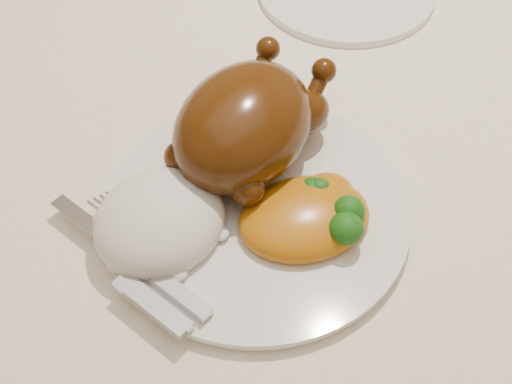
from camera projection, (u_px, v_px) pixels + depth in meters
floor at (255, 365)px, 1.38m from camera, size 4.00×4.00×0.00m
dining_table at (254, 122)px, 0.87m from camera, size 1.60×0.90×0.76m
tablecloth at (254, 76)px, 0.81m from camera, size 1.73×1.03×0.18m
dinner_plate at (256, 210)px, 0.65m from camera, size 0.34×0.34×0.01m
roast_chicken at (246, 123)px, 0.64m from camera, size 0.20×0.17×0.10m
rice_mound at (160, 221)px, 0.62m from camera, size 0.14×0.14×0.06m
mac_and_cheese at (311, 214)px, 0.62m from camera, size 0.14×0.12×0.05m
cutlery at (145, 274)px, 0.59m from camera, size 0.06×0.19×0.01m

